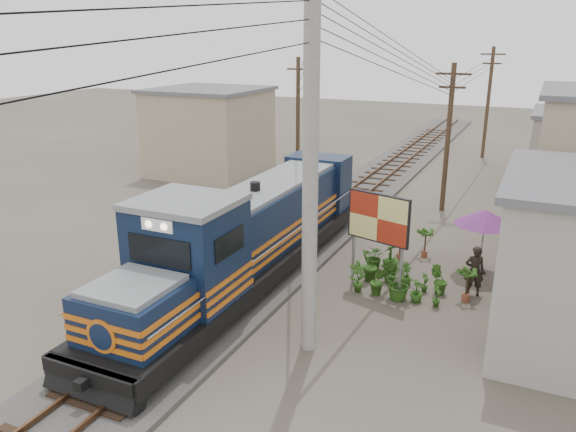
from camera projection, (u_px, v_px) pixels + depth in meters
The scene contains 14 objects.
ground at pixel (209, 314), 17.20m from camera, with size 120.00×120.00×0.00m, color #473F35.
ballast at pixel (327, 220), 25.82m from camera, with size 3.60×70.00×0.16m, color #595651.
track at pixel (327, 216), 25.77m from camera, with size 1.15×70.00×0.12m.
locomotive at pixel (248, 237), 18.90m from camera, with size 2.80×15.23×3.77m.
utility_pole_main at pixel (310, 169), 13.85m from camera, with size 0.40×0.40×10.00m.
wooden_pole_mid at pixel (448, 136), 26.39m from camera, with size 1.60×0.24×7.00m.
wooden_pole_far at pixel (488, 101), 38.29m from camera, with size 1.60×0.24×7.50m.
wooden_pole_left at pixel (298, 114), 33.64m from camera, with size 1.60×0.24×7.00m.
power_lines at pixel (314, 51), 22.30m from camera, with size 9.65×19.00×3.30m.
shophouse_left at pixel (210, 131), 34.23m from camera, with size 6.30×6.30×5.20m.
billboard at pixel (378, 221), 17.86m from camera, with size 2.16×0.73×3.42m.
market_umbrella at pixel (485, 218), 19.60m from camera, with size 2.31×2.31×2.37m.
vendor at pixel (475, 271), 18.21m from camera, with size 0.63×0.41×1.73m, color black.
plant_nursery at pixel (391, 273), 18.95m from camera, with size 3.31×3.15×1.14m.
Camera 1 is at (8.68, -13.03, 8.12)m, focal length 35.00 mm.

